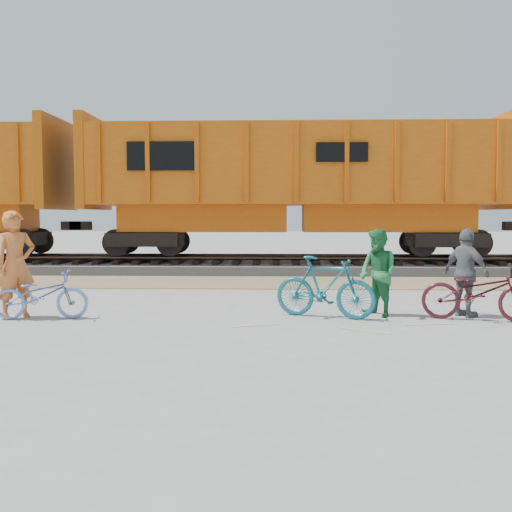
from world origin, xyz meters
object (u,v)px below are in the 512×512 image
at_px(person_solo, 16,265).
at_px(person_man, 378,273).
at_px(bicycle_blue, 41,295).
at_px(bicycle_teal, 325,287).
at_px(hopper_car_center, 295,182).
at_px(bicycle_maroon, 479,292).
at_px(person_woman, 466,273).

bearing_deg(person_solo, person_man, -41.88).
xyz_separation_m(bicycle_blue, person_man, (6.16, 0.52, 0.38)).
bearing_deg(bicycle_teal, hopper_car_center, 23.12).
height_order(bicycle_teal, bicycle_maroon, bicycle_teal).
relative_size(bicycle_teal, person_man, 1.16).
xyz_separation_m(hopper_car_center, person_woman, (2.89, -8.79, -2.19)).
xyz_separation_m(bicycle_blue, person_solo, (-0.50, 0.10, 0.54)).
bearing_deg(person_man, bicycle_blue, -115.09).
relative_size(person_solo, person_man, 1.20).
bearing_deg(bicycle_blue, person_solo, 70.69).
bearing_deg(bicycle_blue, bicycle_maroon, -97.21).
relative_size(bicycle_blue, bicycle_teal, 0.89).
bearing_deg(person_man, bicycle_maroon, 46.68).
bearing_deg(bicycle_maroon, person_man, 92.87).
bearing_deg(person_woman, bicycle_blue, 61.79).
bearing_deg(bicycle_maroon, person_solo, 106.34).
xyz_separation_m(person_solo, person_woman, (8.28, 0.41, -0.16)).
relative_size(hopper_car_center, person_man, 8.58).
bearing_deg(bicycle_maroon, bicycle_blue, 107.07).
height_order(hopper_car_center, person_woman, hopper_car_center).
bearing_deg(person_woman, person_man, 57.69).
distance_m(bicycle_maroon, person_solo, 8.39).
relative_size(bicycle_teal, bicycle_maroon, 0.96).
bearing_deg(bicycle_maroon, bicycle_teal, 101.86).
height_order(hopper_car_center, bicycle_blue, hopper_car_center).
height_order(hopper_car_center, bicycle_teal, hopper_car_center).
distance_m(hopper_car_center, person_woman, 9.51).
xyz_separation_m(hopper_car_center, bicycle_blue, (-4.89, -9.30, -2.57)).
bearing_deg(hopper_car_center, bicycle_maroon, -71.97).
height_order(person_man, person_woman, person_woman).
distance_m(bicycle_teal, person_man, 1.05).
bearing_deg(bicycle_blue, person_man, -93.18).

